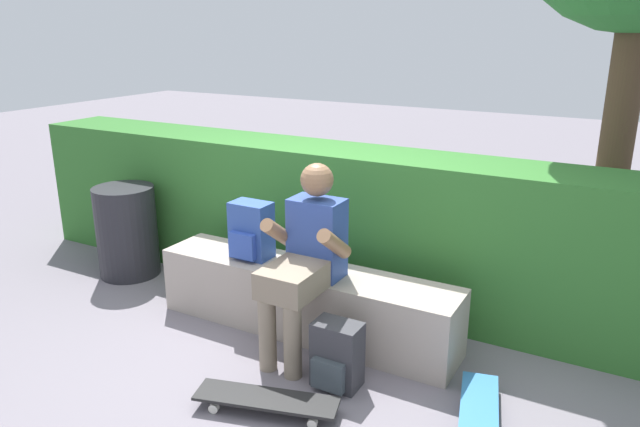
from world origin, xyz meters
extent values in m
plane|color=slate|center=(0.00, 0.00, 0.00)|extent=(24.00, 24.00, 0.00)
cube|color=#A4988B|center=(0.00, 0.39, 0.24)|extent=(2.16, 0.43, 0.47)
cube|color=#2D4793|center=(0.13, 0.32, 0.73)|extent=(0.34, 0.22, 0.52)
sphere|color=#8C6647|center=(0.13, 0.32, 1.12)|extent=(0.21, 0.21, 0.21)
cube|color=gray|center=(0.13, 0.01, 0.56)|extent=(0.32, 0.40, 0.17)
cylinder|color=gray|center=(0.04, -0.14, 0.24)|extent=(0.11, 0.11, 0.47)
cylinder|color=gray|center=(0.22, -0.14, 0.24)|extent=(0.11, 0.11, 0.47)
cylinder|color=#8C6647|center=(-0.07, 0.18, 0.77)|extent=(0.09, 0.33, 0.27)
cylinder|color=#8C6647|center=(0.33, 0.18, 0.77)|extent=(0.09, 0.33, 0.27)
cube|color=black|center=(0.28, -0.51, 0.08)|extent=(0.82, 0.41, 0.02)
cylinder|color=silver|center=(0.53, -0.36, 0.03)|extent=(0.06, 0.05, 0.05)
cylinder|color=silver|center=(0.57, -0.50, 0.03)|extent=(0.06, 0.05, 0.05)
cylinder|color=silver|center=(-0.01, -0.51, 0.03)|extent=(0.06, 0.05, 0.05)
cylinder|color=silver|center=(0.03, -0.65, 0.03)|extent=(0.06, 0.05, 0.05)
cube|color=teal|center=(1.34, -0.09, 0.08)|extent=(0.38, 0.82, 0.02)
cylinder|color=silver|center=(1.20, 0.16, 0.03)|extent=(0.04, 0.06, 0.05)
cylinder|color=silver|center=(1.35, 0.20, 0.03)|extent=(0.04, 0.06, 0.05)
cube|color=#2D4C99|center=(-0.43, 0.39, 0.67)|extent=(0.28, 0.18, 0.40)
cube|color=#2E4BA8|center=(-0.43, 0.27, 0.59)|extent=(0.20, 0.05, 0.18)
cube|color=#333338|center=(0.50, -0.08, 0.20)|extent=(0.28, 0.18, 0.40)
cube|color=#3A444A|center=(0.50, -0.20, 0.12)|extent=(0.20, 0.05, 0.18)
cube|color=#306C2A|center=(-0.03, 1.12, 0.57)|extent=(6.02, 0.60, 1.15)
cylinder|color=#473323|center=(1.70, 2.01, 1.29)|extent=(0.24, 0.24, 2.59)
cylinder|color=#232328|center=(-1.82, 0.53, 0.38)|extent=(0.50, 0.50, 0.77)
camera|label=1|loc=(1.91, -2.83, 2.04)|focal=33.56mm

